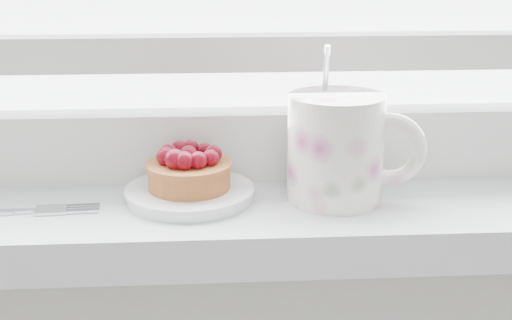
{
  "coord_description": "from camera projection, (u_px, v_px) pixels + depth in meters",
  "views": [
    {
      "loc": [
        -0.03,
        1.25,
        1.18
      ],
      "look_at": [
        0.01,
        1.88,
        0.98
      ],
      "focal_mm": 50.0,
      "sensor_mm": 36.0,
      "label": 1
    }
  ],
  "objects": [
    {
      "name": "saucer",
      "position": [
        190.0,
        194.0,
        0.68
      ],
      "size": [
        0.12,
        0.12,
        0.01
      ],
      "primitive_type": "cylinder",
      "color": "white",
      "rests_on": "windowsill"
    },
    {
      "name": "raspberry_tart",
      "position": [
        189.0,
        169.0,
        0.67
      ],
      "size": [
        0.08,
        0.08,
        0.04
      ],
      "color": "brown",
      "rests_on": "saucer"
    },
    {
      "name": "floral_mug",
      "position": [
        339.0,
        146.0,
        0.67
      ],
      "size": [
        0.14,
        0.11,
        0.15
      ],
      "color": "white",
      "rests_on": "windowsill"
    }
  ]
}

